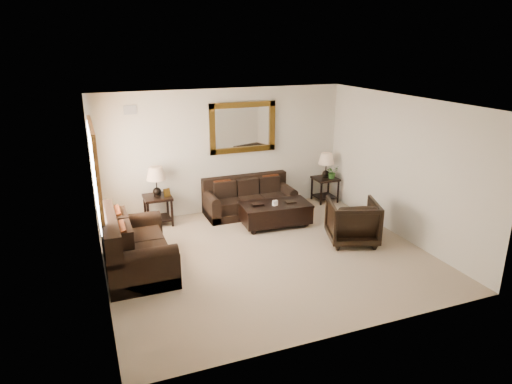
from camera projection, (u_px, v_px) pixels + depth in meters
name	position (u px, v px, depth m)	size (l,w,h in m)	color
room	(268.00, 183.00, 7.72)	(5.51, 5.01, 2.71)	gray
window	(96.00, 174.00, 7.52)	(0.07, 1.96, 1.66)	white
mirror	(243.00, 128.00, 9.89)	(1.50, 0.06, 1.10)	#44290D
air_vent	(130.00, 110.00, 8.94)	(0.25, 0.02, 0.18)	#999999
sofa	(249.00, 200.00, 10.07)	(1.96, 0.84, 0.80)	black
loveseat	(134.00, 250.00, 7.48)	(1.06, 1.78, 1.00)	black
end_table_left	(157.00, 187.00, 9.29)	(0.56, 0.56, 1.23)	black
end_table_right	(326.00, 170.00, 10.67)	(0.53, 0.53, 1.17)	black
coffee_table	(275.00, 212.00, 9.37)	(1.46, 0.85, 0.60)	black
armchair	(353.00, 219.00, 8.55)	(0.88, 0.83, 0.91)	black
potted_plant	(332.00, 173.00, 10.64)	(0.27, 0.30, 0.23)	#2E5D1F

